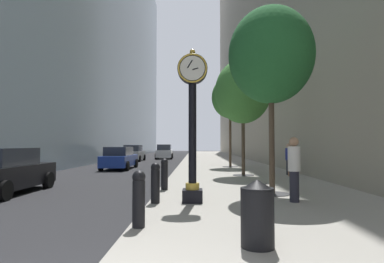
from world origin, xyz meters
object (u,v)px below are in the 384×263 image
Objects in this scene: street_tree_mid_far at (230,98)px; bollard_second at (155,182)px; car_white_trailing at (164,152)px; street_tree_near at (271,56)px; pedestrian_by_clock at (289,158)px; street_clock at (192,118)px; car_blue_mid at (119,158)px; bollard_third at (164,173)px; street_tree_mid_near at (243,92)px; car_silver_near at (134,153)px; trash_bin at (257,212)px; car_black_far at (2,172)px; pedestrian_walking at (294,167)px; bollard_nearest at (139,197)px.

bollard_second is at bearing -104.25° from street_tree_mid_far.
car_white_trailing is at bearing 95.10° from bollard_second.
street_tree_near is 3.72× the size of pedestrian_by_clock.
street_tree_near is at bearing 29.88° from street_clock.
car_blue_mid is at bearing 122.91° from street_tree_near.
bollard_third is (-1.01, 2.41, -1.77)m from street_clock.
street_tree_mid_near is 19.12m from car_silver_near.
bollard_third is 0.67× the size of pedestrian_by_clock.
bollard_third is at bearing 165.12° from street_tree_near.
bollard_second is 1.04× the size of trash_bin.
trash_bin is 29.02m from car_silver_near.
bollard_third is 0.18× the size of street_tree_mid_near.
car_black_far is (-0.38, -21.93, -0.02)m from car_silver_near.
pedestrian_walking is at bearing -77.54° from car_white_trailing.
bollard_nearest is (-1.01, -2.71, -1.77)m from street_clock.
bollard_nearest is 0.26× the size of car_white_trailing.
car_blue_mid is 15.92m from car_white_trailing.
street_tree_mid_near reaches higher than car_black_far.
street_tree_mid_near is at bearing 30.26° from car_black_far.
car_blue_mid is at bearing 151.35° from pedestrian_by_clock.
pedestrian_walking is (3.84, -2.35, 0.38)m from bollard_third.
bollard_second is 24.92m from car_silver_near.
car_silver_near reaches higher than car_blue_mid.
bollard_third is 11.88m from car_blue_mid.
bollard_third is at bearing 108.18° from trash_bin.
pedestrian_walking is (1.78, 3.92, 0.42)m from trash_bin.
pedestrian_by_clock is at bearing 74.86° from pedestrian_walking.
car_blue_mid is (-7.79, 12.04, -3.87)m from street_tree_near.
street_tree_near is 28.82m from car_white_trailing.
street_clock is 3.64m from street_tree_near.
pedestrian_walking is 15.69m from car_blue_mid.
bollard_second is at bearing -114.50° from street_tree_mid_near.
car_black_far is at bearing -149.74° from street_tree_mid_near.
street_clock is 8.32m from street_tree_mid_near.
pedestrian_walking is 1.10× the size of pedestrian_by_clock.
car_silver_near is at bearing 95.76° from car_blue_mid.
street_tree_mid_near is 12.23m from trash_bin.
pedestrian_walking is at bearing -87.90° from street_tree_mid_near.
car_silver_near is (-7.37, 28.07, 0.13)m from trash_bin.
car_black_far is at bearing -96.44° from car_white_trailing.
street_tree_mid_far is at bearing 79.59° from street_clock.
street_tree_mid_far is (-0.00, 6.20, 0.60)m from street_tree_mid_near.
street_tree_mid_near reaches higher than bollard_third.
car_white_trailing reaches higher than bollard_third.
bollard_second is 0.67× the size of pedestrian_by_clock.
pedestrian_walking is 0.43× the size of car_white_trailing.
bollard_third is 5.38m from street_tree_near.
trash_bin is 0.25× the size of car_silver_near.
car_white_trailing is (2.68, 5.15, 0.02)m from car_silver_near.
bollard_third is at bearing -124.11° from street_tree_mid_near.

